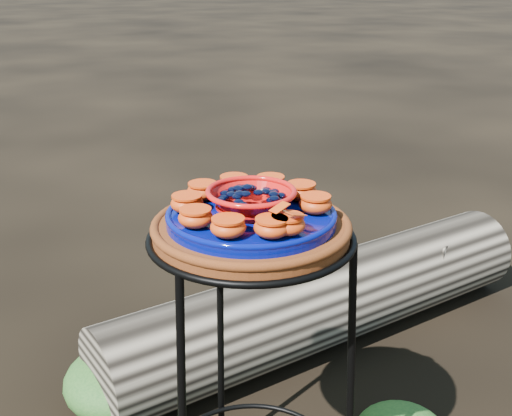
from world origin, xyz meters
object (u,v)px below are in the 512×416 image
object	(u,v)px
cobalt_plate	(251,218)
red_bowl	(251,201)
driftwood_log	(324,301)
terracotta_saucer	(251,230)
plant_stand	(252,389)

from	to	relation	value
cobalt_plate	red_bowl	xyz separation A→B (m)	(0.00, 0.00, 0.03)
cobalt_plate	driftwood_log	size ratio (longest dim) A/B	0.21
terracotta_saucer	driftwood_log	distance (m)	0.96
plant_stand	terracotta_saucer	world-z (taller)	terracotta_saucer
plant_stand	terracotta_saucer	size ratio (longest dim) A/B	1.86
plant_stand	red_bowl	xyz separation A→B (m)	(0.00, 0.00, 0.42)
red_bowl	driftwood_log	world-z (taller)	red_bowl
cobalt_plate	driftwood_log	world-z (taller)	cobalt_plate
driftwood_log	cobalt_plate	bearing A→B (deg)	-129.22
terracotta_saucer	cobalt_plate	world-z (taller)	cobalt_plate
plant_stand	terracotta_saucer	distance (m)	0.37
red_bowl	driftwood_log	distance (m)	1.00
plant_stand	red_bowl	bearing A→B (deg)	0.00
red_bowl	driftwood_log	xyz separation A→B (m)	(0.49, 0.60, -0.63)
plant_stand	red_bowl	world-z (taller)	red_bowl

